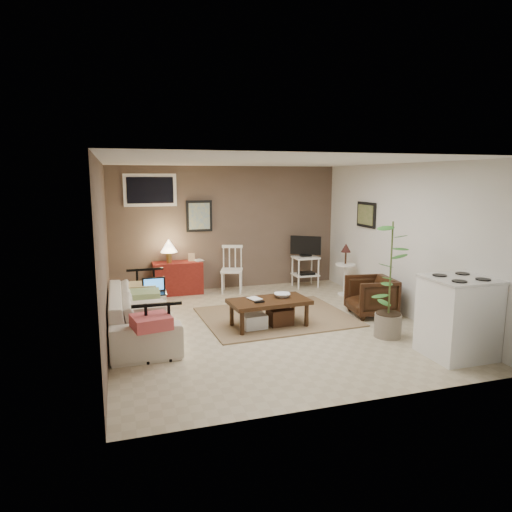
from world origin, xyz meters
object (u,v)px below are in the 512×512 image
object	(u,v)px
sofa	(141,305)
side_table	(345,263)
tv_stand	(306,260)
coffee_table	(268,311)
potted_plant	(390,276)
red_console	(177,275)
stove	(458,317)
armchair	(371,294)
spindle_chair	(232,271)

from	to	relation	value
sofa	side_table	distance (m)	3.94
tv_stand	coffee_table	bearing A→B (deg)	-124.92
potted_plant	red_console	bearing A→B (deg)	127.44
side_table	potted_plant	xyz separation A→B (m)	(-0.52, -2.23, 0.26)
coffee_table	potted_plant	distance (m)	1.80
sofa	stove	xyz separation A→B (m)	(3.67, -1.92, 0.07)
side_table	armchair	distance (m)	1.32
spindle_chair	coffee_table	bearing A→B (deg)	-90.08
sofa	side_table	xyz separation A→B (m)	(3.77, 1.15, 0.18)
coffee_table	potted_plant	bearing A→B (deg)	-31.03
side_table	potted_plant	world-z (taller)	potted_plant
tv_stand	stove	distance (m)	3.90
coffee_table	armchair	xyz separation A→B (m)	(1.76, 0.09, 0.10)
spindle_chair	potted_plant	distance (m)	3.44
coffee_table	red_console	world-z (taller)	red_console
coffee_table	spindle_chair	distance (m)	2.22
coffee_table	sofa	bearing A→B (deg)	173.32
tv_stand	side_table	bearing A→B (deg)	-60.89
stove	potted_plant	bearing A→B (deg)	116.52
stove	armchair	bearing A→B (deg)	93.55
side_table	armchair	bearing A→B (deg)	-99.51
armchair	red_console	bearing A→B (deg)	-122.64
red_console	side_table	world-z (taller)	red_console
potted_plant	spindle_chair	bearing A→B (deg)	115.11
potted_plant	stove	distance (m)	1.01
potted_plant	coffee_table	bearing A→B (deg)	148.97
armchair	stove	xyz separation A→B (m)	(0.11, -1.80, 0.15)
spindle_chair	red_console	bearing A→B (deg)	171.67
sofa	armchair	bearing A→B (deg)	-91.97
red_console	spindle_chair	world-z (taller)	red_console
armchair	potted_plant	bearing A→B (deg)	-11.17
spindle_chair	side_table	distance (m)	2.15
red_console	stove	distance (m)	5.01
spindle_chair	stove	bearing A→B (deg)	-64.58
sofa	side_table	world-z (taller)	side_table
sofa	potted_plant	world-z (taller)	potted_plant
potted_plant	stove	xyz separation A→B (m)	(0.42, -0.84, -0.37)
tv_stand	armchair	world-z (taller)	tv_stand
armchair	stove	size ratio (longest dim) A/B	0.68
red_console	side_table	bearing A→B (deg)	-18.51
tv_stand	stove	xyz separation A→B (m)	(0.35, -3.89, -0.05)
stove	sofa	bearing A→B (deg)	152.32
red_console	side_table	size ratio (longest dim) A/B	1.08
coffee_table	sofa	size ratio (longest dim) A/B	0.55
coffee_table	sofa	distance (m)	1.82
spindle_chair	potted_plant	xyz separation A→B (m)	(1.45, -3.09, 0.45)
side_table	potted_plant	distance (m)	2.31
side_table	coffee_table	bearing A→B (deg)	-145.37
coffee_table	sofa	xyz separation A→B (m)	(-1.80, 0.21, 0.18)
sofa	side_table	bearing A→B (deg)	-73.02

